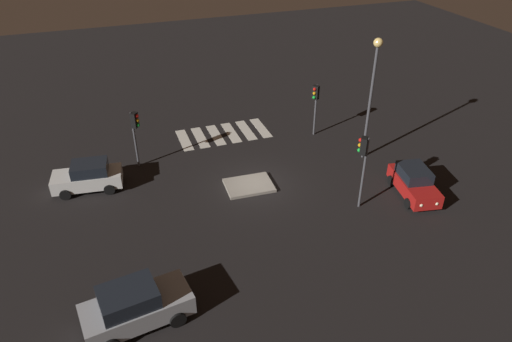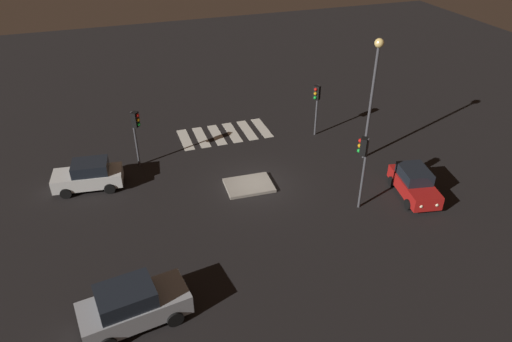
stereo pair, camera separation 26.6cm
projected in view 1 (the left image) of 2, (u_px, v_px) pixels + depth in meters
name	position (u px, v px, depth m)	size (l,w,h in m)	color
ground_plane	(256.00, 185.00, 28.22)	(80.00, 80.00, 0.00)	black
traffic_island	(249.00, 185.00, 28.03)	(2.88, 2.21, 0.18)	gray
car_red	(414.00, 182.00, 26.96)	(2.36, 4.07, 1.69)	red
car_white	(88.00, 176.00, 27.45)	(4.15, 2.25, 1.74)	silver
car_silver	(135.00, 306.00, 18.98)	(4.64, 2.59, 1.94)	#9EA0A5
traffic_light_south	(315.00, 98.00, 32.24)	(0.53, 0.54, 3.77)	#47474C
traffic_light_east	(135.00, 126.00, 28.60)	(0.53, 0.54, 3.74)	#47474C
traffic_light_west	(363.00, 155.00, 24.70)	(0.53, 0.54, 4.34)	#47474C
street_lamp	(373.00, 80.00, 28.25)	(0.56, 0.56, 7.93)	#47474C
crosswalk_near	(224.00, 134.00, 33.88)	(6.45, 3.20, 0.02)	silver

